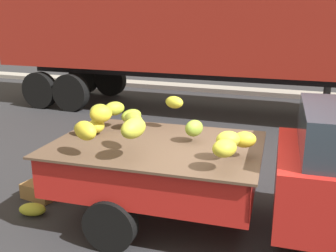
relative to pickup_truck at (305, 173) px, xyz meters
name	(u,v)px	position (x,y,z in m)	size (l,w,h in m)	color
ground	(233,240)	(-0.75, -0.30, -0.89)	(220.00, 220.00, 0.00)	#28282B
curb_strip	(288,94)	(-0.75, 9.15, -0.81)	(80.00, 0.80, 0.16)	gray
pickup_truck	(305,173)	(0.00, 0.00, 0.00)	(4.82, 2.17, 1.70)	#B21E19
semi_trailer	(202,21)	(-3.00, 5.95, 1.65)	(12.04, 2.76, 3.95)	maroon
fallen_banana_bunch_near_tailgate	(32,209)	(-3.48, -0.67, -0.80)	(0.38, 0.21, 0.18)	#A5A92C
produce_crate	(41,190)	(-3.72, -0.19, -0.77)	(0.52, 0.36, 0.23)	olive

